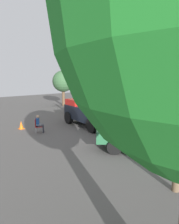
# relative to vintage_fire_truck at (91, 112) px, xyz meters

# --- Properties ---
(ground_plane) EXTENTS (60.00, 60.00, 0.00)m
(ground_plane) POSITION_rel_vintage_fire_truck_xyz_m (0.54, -0.23, -1.20)
(ground_plane) COLOR #514F4C
(vintage_fire_truck) EXTENTS (6.21, 3.12, 2.59)m
(vintage_fire_truck) POSITION_rel_vintage_fire_truck_xyz_m (0.00, 0.00, 0.00)
(vintage_fire_truck) COLOR black
(vintage_fire_truck) RESTS_ON ground
(classic_hot_rod) EXTENTS (4.61, 2.57, 1.46)m
(classic_hot_rod) POSITION_rel_vintage_fire_truck_xyz_m (-4.57, 3.06, -0.45)
(classic_hot_rod) COLOR black
(classic_hot_rod) RESTS_ON ground
(parked_pickup) EXTENTS (4.67, 4.66, 1.90)m
(parked_pickup) POSITION_rel_vintage_fire_truck_xyz_m (5.60, -1.54, -0.21)
(parked_pickup) COLOR black
(parked_pickup) RESTS_ON ground
(lawn_chair_near_truck) EXTENTS (0.68, 0.68, 1.02)m
(lawn_chair_near_truck) POSITION_rel_vintage_fire_truck_xyz_m (-1.29, -4.13, -0.61)
(lawn_chair_near_truck) COLOR #B7BABF
(lawn_chair_near_truck) RESTS_ON ground
(lawn_chair_by_car) EXTENTS (0.67, 0.67, 1.02)m
(lawn_chair_by_car) POSITION_rel_vintage_fire_truck_xyz_m (3.01, 2.54, -0.61)
(lawn_chair_by_car) COLOR #B7BABF
(lawn_chair_by_car) RESTS_ON ground
(lawn_chair_spare) EXTENTS (0.56, 0.57, 1.02)m
(lawn_chair_spare) POSITION_rel_vintage_fire_truck_xyz_m (4.51, 0.17, -0.61)
(lawn_chair_spare) COLOR #B7BABF
(lawn_chair_spare) RESTS_ON ground
(spectator_seated) EXTENTS (0.60, 0.65, 1.29)m
(spectator_seated) POSITION_rel_vintage_fire_truck_xyz_m (-1.22, -4.02, -0.50)
(spectator_seated) COLOR #383842
(spectator_seated) RESTS_ON ground
(spectator_standing) EXTENTS (0.59, 0.45, 1.68)m
(spectator_standing) POSITION_rel_vintage_fire_truck_xyz_m (2.83, 0.75, -0.23)
(spectator_standing) COLOR #2D334C
(spectator_standing) RESTS_ON ground
(oak_tree_left) EXTENTS (2.92, 2.92, 4.85)m
(oak_tree_left) POSITION_rel_vintage_fire_truck_xyz_m (-11.36, 5.40, 2.16)
(oak_tree_left) COLOR brown
(oak_tree_left) RESTS_ON ground
(traffic_cone) EXTENTS (0.40, 0.40, 0.64)m
(traffic_cone) POSITION_rel_vintage_fire_truck_xyz_m (-3.11, -4.53, -0.89)
(traffic_cone) COLOR orange
(traffic_cone) RESTS_ON ground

